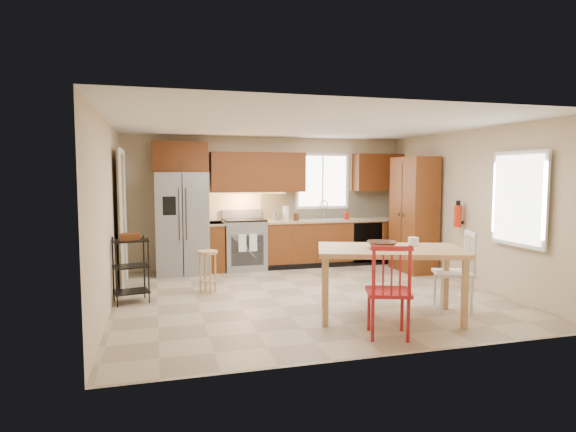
% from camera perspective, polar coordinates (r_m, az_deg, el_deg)
% --- Properties ---
extents(floor, '(5.50, 5.50, 0.00)m').
position_cam_1_polar(floor, '(7.23, 2.34, -9.35)').
color(floor, tan).
rests_on(floor, ground).
extents(ceiling, '(5.50, 5.00, 0.02)m').
position_cam_1_polar(ceiling, '(7.04, 2.42, 10.77)').
color(ceiling, silver).
rests_on(ceiling, ground).
extents(wall_back, '(5.50, 0.02, 2.50)m').
position_cam_1_polar(wall_back, '(9.43, -2.28, 1.70)').
color(wall_back, '#CCB793').
rests_on(wall_back, ground).
extents(wall_front, '(5.50, 0.02, 2.50)m').
position_cam_1_polar(wall_front, '(4.72, 11.72, -1.69)').
color(wall_front, '#CCB793').
rests_on(wall_front, ground).
extents(wall_left, '(0.02, 5.00, 2.50)m').
position_cam_1_polar(wall_left, '(6.72, -20.55, 0.06)').
color(wall_left, '#CCB793').
rests_on(wall_left, ground).
extents(wall_right, '(0.02, 5.00, 2.50)m').
position_cam_1_polar(wall_right, '(8.29, 20.78, 0.93)').
color(wall_right, '#CCB793').
rests_on(wall_right, ground).
extents(refrigerator, '(0.92, 0.75, 1.82)m').
position_cam_1_polar(refrigerator, '(8.85, -12.49, -0.84)').
color(refrigerator, gray).
rests_on(refrigerator, floor).
extents(range_stove, '(0.76, 0.63, 0.92)m').
position_cam_1_polar(range_stove, '(9.10, -5.19, -3.44)').
color(range_stove, gray).
rests_on(range_stove, floor).
extents(base_cabinet_narrow, '(0.30, 0.60, 0.90)m').
position_cam_1_polar(base_cabinet_narrow, '(9.03, -8.65, -3.60)').
color(base_cabinet_narrow, '#632B12').
rests_on(base_cabinet_narrow, floor).
extents(base_cabinet_run, '(2.92, 0.60, 0.90)m').
position_cam_1_polar(base_cabinet_run, '(9.61, 5.67, -3.05)').
color(base_cabinet_run, '#632B12').
rests_on(base_cabinet_run, floor).
extents(dishwasher, '(0.60, 0.02, 0.78)m').
position_cam_1_polar(dishwasher, '(9.56, 9.44, -3.14)').
color(dishwasher, black).
rests_on(dishwasher, floor).
extents(backsplash, '(2.92, 0.03, 0.55)m').
position_cam_1_polar(backsplash, '(9.80, 5.11, 1.37)').
color(backsplash, beige).
rests_on(backsplash, wall_back).
extents(upper_over_fridge, '(1.00, 0.35, 0.55)m').
position_cam_1_polar(upper_over_fridge, '(9.01, -12.70, 6.84)').
color(upper_over_fridge, '#642E10').
rests_on(upper_over_fridge, wall_back).
extents(upper_left_block, '(1.80, 0.35, 0.75)m').
position_cam_1_polar(upper_left_block, '(9.19, -3.57, 5.20)').
color(upper_left_block, '#642E10').
rests_on(upper_left_block, wall_back).
extents(upper_right_block, '(1.00, 0.35, 0.75)m').
position_cam_1_polar(upper_right_block, '(10.01, 10.63, 5.10)').
color(upper_right_block, '#642E10').
rests_on(upper_right_block, wall_back).
extents(window_back, '(1.12, 0.04, 1.12)m').
position_cam_1_polar(window_back, '(9.71, 4.09, 4.15)').
color(window_back, white).
rests_on(window_back, wall_back).
extents(sink, '(0.62, 0.46, 0.16)m').
position_cam_1_polar(sink, '(9.49, 4.62, -0.65)').
color(sink, gray).
rests_on(sink, base_cabinet_run).
extents(undercab_glow, '(1.60, 0.30, 0.01)m').
position_cam_1_polar(undercab_glow, '(9.12, -5.37, 2.70)').
color(undercab_glow, '#FFBF66').
rests_on(undercab_glow, wall_back).
extents(soap_bottle, '(0.09, 0.09, 0.19)m').
position_cam_1_polar(soap_bottle, '(9.52, 6.98, 0.17)').
color(soap_bottle, '#AD220C').
rests_on(soap_bottle, base_cabinet_run).
extents(paper_towel, '(0.12, 0.12, 0.28)m').
position_cam_1_polar(paper_towel, '(9.17, -0.25, 0.30)').
color(paper_towel, white).
rests_on(paper_towel, base_cabinet_run).
extents(canister_steel, '(0.11, 0.11, 0.18)m').
position_cam_1_polar(canister_steel, '(9.12, -1.47, -0.04)').
color(canister_steel, gray).
rests_on(canister_steel, base_cabinet_run).
extents(canister_wood, '(0.10, 0.10, 0.14)m').
position_cam_1_polar(canister_wood, '(9.20, 1.00, -0.12)').
color(canister_wood, '#4C2914').
rests_on(canister_wood, base_cabinet_run).
extents(pantry, '(0.50, 0.95, 2.10)m').
position_cam_1_polar(pantry, '(9.13, 14.67, 0.18)').
color(pantry, '#632B12').
rests_on(pantry, floor).
extents(fire_extinguisher, '(0.12, 0.12, 0.36)m').
position_cam_1_polar(fire_extinguisher, '(8.36, 19.48, -0.04)').
color(fire_extinguisher, '#AD220C').
rests_on(fire_extinguisher, wall_right).
extents(window_right, '(0.04, 1.02, 1.32)m').
position_cam_1_polar(window_right, '(7.34, 25.69, 1.84)').
color(window_right, white).
rests_on(window_right, wall_right).
extents(doorway, '(0.04, 0.95, 2.10)m').
position_cam_1_polar(doorway, '(8.02, -19.13, -0.58)').
color(doorway, '#8C7A59').
rests_on(doorway, wall_left).
extents(dining_table, '(1.99, 1.51, 0.86)m').
position_cam_1_polar(dining_table, '(6.20, 11.92, -7.80)').
color(dining_table, tan).
rests_on(dining_table, floor).
extents(chair_red, '(0.62, 0.62, 1.04)m').
position_cam_1_polar(chair_red, '(5.46, 11.80, -8.60)').
color(chair_red, '#A4191C').
rests_on(chair_red, floor).
extents(chair_white, '(0.62, 0.62, 1.04)m').
position_cam_1_polar(chair_white, '(6.70, 19.01, -6.23)').
color(chair_white, white).
rests_on(chair_white, floor).
extents(table_bowl, '(0.45, 0.45, 0.09)m').
position_cam_1_polar(table_bowl, '(6.06, 11.06, -3.82)').
color(table_bowl, '#4C2914').
rests_on(table_bowl, dining_table).
extents(table_jar, '(0.19, 0.19, 0.17)m').
position_cam_1_polar(table_jar, '(6.39, 14.62, -3.14)').
color(table_jar, white).
rests_on(table_jar, dining_table).
extents(bar_stool, '(0.40, 0.40, 0.64)m').
position_cam_1_polar(bar_stool, '(7.42, -9.49, -6.52)').
color(bar_stool, tan).
rests_on(bar_stool, floor).
extents(utility_cart, '(0.53, 0.45, 0.92)m').
position_cam_1_polar(utility_cart, '(7.08, -18.13, -6.07)').
color(utility_cart, black).
rests_on(utility_cart, floor).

